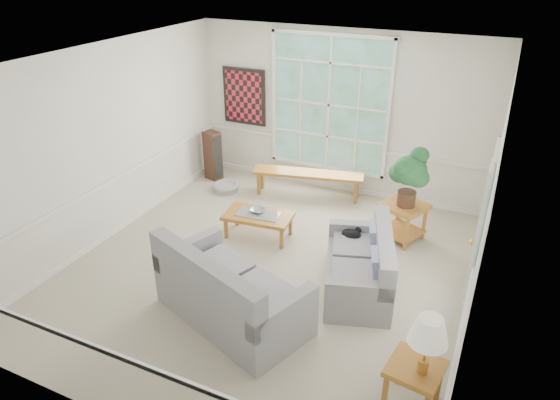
# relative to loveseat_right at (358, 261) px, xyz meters

# --- Properties ---
(floor) EXTENTS (5.50, 6.00, 0.01)m
(floor) POSITION_rel_loveseat_right_xyz_m (-1.31, -0.10, -0.44)
(floor) COLOR #AAA28D
(floor) RESTS_ON ground
(ceiling) EXTENTS (5.50, 6.00, 0.02)m
(ceiling) POSITION_rel_loveseat_right_xyz_m (-1.31, -0.10, 2.56)
(ceiling) COLOR white
(ceiling) RESTS_ON ground
(wall_back) EXTENTS (5.50, 0.02, 3.00)m
(wall_back) POSITION_rel_loveseat_right_xyz_m (-1.31, 2.90, 1.06)
(wall_back) COLOR silver
(wall_back) RESTS_ON ground
(wall_front) EXTENTS (5.50, 0.02, 3.00)m
(wall_front) POSITION_rel_loveseat_right_xyz_m (-1.31, -3.10, 1.06)
(wall_front) COLOR silver
(wall_front) RESTS_ON ground
(wall_left) EXTENTS (0.02, 6.00, 3.00)m
(wall_left) POSITION_rel_loveseat_right_xyz_m (-4.06, -0.10, 1.06)
(wall_left) COLOR silver
(wall_left) RESTS_ON ground
(wall_right) EXTENTS (0.02, 6.00, 3.00)m
(wall_right) POSITION_rel_loveseat_right_xyz_m (1.44, -0.10, 1.06)
(wall_right) COLOR silver
(wall_right) RESTS_ON ground
(window_back) EXTENTS (2.30, 0.08, 2.40)m
(window_back) POSITION_rel_loveseat_right_xyz_m (-1.51, 2.86, 1.21)
(window_back) COLOR white
(window_back) RESTS_ON wall_back
(entry_door) EXTENTS (0.08, 0.90, 2.10)m
(entry_door) POSITION_rel_loveseat_right_xyz_m (1.40, 0.50, 0.61)
(entry_door) COLOR white
(entry_door) RESTS_ON floor
(door_sidelight) EXTENTS (0.08, 0.26, 1.90)m
(door_sidelight) POSITION_rel_loveseat_right_xyz_m (1.40, -0.13, 0.71)
(door_sidelight) COLOR white
(door_sidelight) RESTS_ON wall_right
(wall_art) EXTENTS (0.90, 0.06, 1.10)m
(wall_art) POSITION_rel_loveseat_right_xyz_m (-3.26, 2.85, 1.16)
(wall_art) COLOR maroon
(wall_art) RESTS_ON wall_back
(wall_frame_near) EXTENTS (0.04, 0.26, 0.32)m
(wall_frame_near) POSITION_rel_loveseat_right_xyz_m (1.40, 1.65, 1.11)
(wall_frame_near) COLOR black
(wall_frame_near) RESTS_ON wall_right
(wall_frame_far) EXTENTS (0.04, 0.26, 0.32)m
(wall_frame_far) POSITION_rel_loveseat_right_xyz_m (1.40, 2.05, 1.11)
(wall_frame_far) COLOR black
(wall_frame_far) RESTS_ON wall_right
(loveseat_right) EXTENTS (1.29, 1.80, 0.88)m
(loveseat_right) POSITION_rel_loveseat_right_xyz_m (0.00, 0.00, 0.00)
(loveseat_right) COLOR gray
(loveseat_right) RESTS_ON floor
(loveseat_front) EXTENTS (2.18, 1.63, 1.06)m
(loveseat_front) POSITION_rel_loveseat_right_xyz_m (-1.23, -1.25, 0.09)
(loveseat_front) COLOR gray
(loveseat_front) RESTS_ON floor
(coffee_table) EXTENTS (1.13, 0.70, 0.40)m
(coffee_table) POSITION_rel_loveseat_right_xyz_m (-1.85, 0.66, -0.24)
(coffee_table) COLOR #9D6224
(coffee_table) RESTS_ON floor
(pewter_bowl) EXTENTS (0.30, 0.30, 0.07)m
(pewter_bowl) POSITION_rel_loveseat_right_xyz_m (-1.88, 0.72, -0.00)
(pewter_bowl) COLOR gray
(pewter_bowl) RESTS_ON coffee_table
(window_bench) EXTENTS (2.08, 0.85, 0.48)m
(window_bench) POSITION_rel_loveseat_right_xyz_m (-1.68, 2.36, -0.20)
(window_bench) COLOR #9D6224
(window_bench) RESTS_ON floor
(end_table) EXTENTS (0.80, 0.80, 0.62)m
(end_table) POSITION_rel_loveseat_right_xyz_m (0.26, 1.56, -0.13)
(end_table) COLOR #9D6224
(end_table) RESTS_ON floor
(houseplant) EXTENTS (0.65, 0.65, 0.96)m
(houseplant) POSITION_rel_loveseat_right_xyz_m (0.28, 1.53, 0.66)
(houseplant) COLOR #20542B
(houseplant) RESTS_ON end_table
(side_table) EXTENTS (0.59, 0.59, 0.53)m
(side_table) POSITION_rel_loveseat_right_xyz_m (1.09, -1.67, -0.17)
(side_table) COLOR #9D6224
(side_table) RESTS_ON floor
(table_lamp) EXTENTS (0.44, 0.44, 0.66)m
(table_lamp) POSITION_rel_loveseat_right_xyz_m (1.16, -1.72, 0.42)
(table_lamp) COLOR white
(table_lamp) RESTS_ON side_table
(pet_bed) EXTENTS (0.62, 0.62, 0.15)m
(pet_bed) POSITION_rel_loveseat_right_xyz_m (-3.19, 1.90, -0.37)
(pet_bed) COLOR gray
(pet_bed) RESTS_ON floor
(floor_speaker) EXTENTS (0.36, 0.32, 0.98)m
(floor_speaker) POSITION_rel_loveseat_right_xyz_m (-3.71, 2.31, 0.05)
(floor_speaker) COLOR #3B2317
(floor_speaker) RESTS_ON floor
(cat) EXTENTS (0.30, 0.22, 0.14)m
(cat) POSITION_rel_loveseat_right_xyz_m (-0.27, 0.52, 0.08)
(cat) COLOR black
(cat) RESTS_ON loveseat_right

